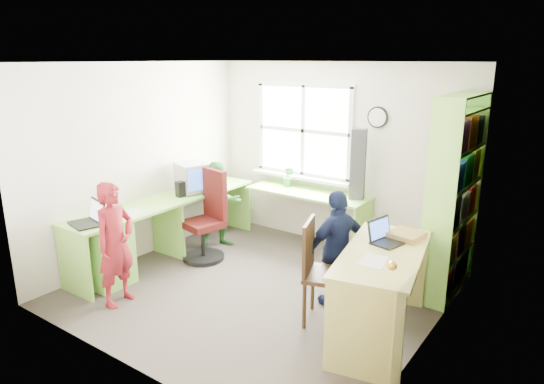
# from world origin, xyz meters

# --- Properties ---
(room) EXTENTS (3.64, 3.44, 2.44)m
(room) POSITION_xyz_m (0.01, 0.10, 1.22)
(room) COLOR #3F3831
(room) RESTS_ON ground
(l_desk) EXTENTS (2.38, 2.95, 0.75)m
(l_desk) POSITION_xyz_m (-1.31, -0.28, 0.46)
(l_desk) COLOR #A3F461
(l_desk) RESTS_ON ground
(right_desk) EXTENTS (0.93, 1.52, 0.82)m
(right_desk) POSITION_xyz_m (1.43, -0.09, 0.59)
(right_desk) COLOR tan
(right_desk) RESTS_ON ground
(bookshelf) EXTENTS (0.30, 1.02, 2.10)m
(bookshelf) POSITION_xyz_m (1.65, 1.19, 1.00)
(bookshelf) COLOR #A3F461
(bookshelf) RESTS_ON ground
(swivel_chair) EXTENTS (0.62, 0.62, 1.12)m
(swivel_chair) POSITION_xyz_m (-1.05, 0.35, 0.48)
(swivel_chair) COLOR black
(swivel_chair) RESTS_ON ground
(wooden_chair) EXTENTS (0.55, 0.55, 1.00)m
(wooden_chair) POSITION_xyz_m (0.85, -0.17, 0.54)
(wooden_chair) COLOR #332111
(wooden_chair) RESTS_ON ground
(crt_monitor) EXTENTS (0.48, 0.45, 0.38)m
(crt_monitor) POSITION_xyz_m (-1.48, 0.54, 0.94)
(crt_monitor) COLOR #B3B5B8
(crt_monitor) RESTS_ON l_desk
(laptop_left) EXTENTS (0.42, 0.37, 0.25)m
(laptop_left) POSITION_xyz_m (-1.47, -1.00, 0.81)
(laptop_left) COLOR black
(laptop_left) RESTS_ON l_desk
(laptop_right) EXTENTS (0.32, 0.36, 0.21)m
(laptop_right) POSITION_xyz_m (1.35, 0.13, 0.87)
(laptop_right) COLOR black
(laptop_right) RESTS_ON right_desk
(speaker_a) EXTENTS (0.12, 0.12, 0.19)m
(speaker_a) POSITION_xyz_m (-1.44, 0.29, 0.85)
(speaker_a) COLOR black
(speaker_a) RESTS_ON l_desk
(speaker_b) EXTENTS (0.10, 0.10, 0.19)m
(speaker_b) POSITION_xyz_m (-1.48, 0.87, 0.85)
(speaker_b) COLOR black
(speaker_b) RESTS_ON l_desk
(cd_tower) EXTENTS (0.21, 0.20, 0.87)m
(cd_tower) POSITION_xyz_m (0.41, 1.50, 1.19)
(cd_tower) COLOR black
(cd_tower) RESTS_ON l_desk
(game_box) EXTENTS (0.33, 0.33, 0.06)m
(game_box) POSITION_xyz_m (1.47, 0.34, 0.85)
(game_box) COLOR red
(game_box) RESTS_ON right_desk
(paper_a) EXTENTS (0.33, 0.39, 0.00)m
(paper_a) POSITION_xyz_m (-1.38, -0.51, 0.75)
(paper_a) COLOR silver
(paper_a) RESTS_ON l_desk
(paper_b) EXTENTS (0.24, 0.31, 0.00)m
(paper_b) POSITION_xyz_m (1.44, -0.33, 0.82)
(paper_b) COLOR silver
(paper_b) RESTS_ON right_desk
(potted_plant) EXTENTS (0.16, 0.14, 0.27)m
(potted_plant) POSITION_xyz_m (-0.61, 1.49, 0.89)
(potted_plant) COLOR #317C3A
(potted_plant) RESTS_ON l_desk
(person_red) EXTENTS (0.36, 0.50, 1.28)m
(person_red) POSITION_xyz_m (-1.01, -1.05, 0.64)
(person_red) COLOR maroon
(person_red) RESTS_ON ground
(person_green) EXTENTS (0.67, 0.71, 1.16)m
(person_green) POSITION_xyz_m (-1.17, 0.72, 0.58)
(person_green) COLOR #317B31
(person_green) RESTS_ON ground
(person_navy) EXTENTS (0.56, 0.76, 1.21)m
(person_navy) POSITION_xyz_m (0.83, 0.21, 0.60)
(person_navy) COLOR #151E43
(person_navy) RESTS_ON ground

